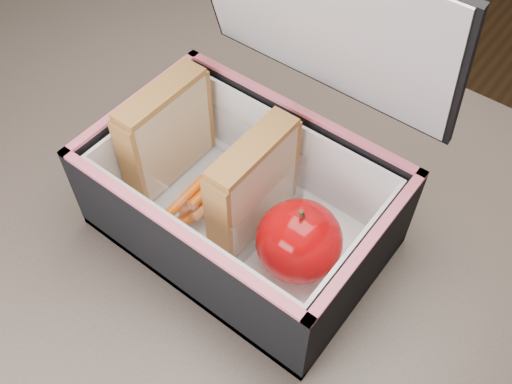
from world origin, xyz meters
TOP-DOWN VIEW (x-y plane):
  - kitchen_table at (0.00, 0.00)m, footprint 1.20×0.80m
  - lunch_bag at (-0.04, 0.05)m, footprint 0.28×0.24m
  - plastic_tub at (-0.09, 0.06)m, footprint 0.16×0.11m
  - sandwich_left at (-0.15, 0.06)m, footprint 0.03×0.10m
  - sandwich_right at (-0.03, 0.06)m, footprint 0.03×0.10m
  - carrot_sticks at (-0.09, 0.04)m, footprint 0.04×0.11m
  - paper_napkin at (0.04, 0.04)m, footprint 0.10×0.10m
  - red_apple at (0.03, 0.04)m, footprint 0.10×0.10m

SIDE VIEW (x-z plane):
  - kitchen_table at x=0.00m, z-range 0.28..1.03m
  - paper_napkin at x=0.04m, z-range 0.76..0.77m
  - carrot_sticks at x=-0.09m, z-range 0.77..0.80m
  - plastic_tub at x=-0.09m, z-range 0.76..0.83m
  - red_apple at x=0.03m, z-range 0.77..0.85m
  - lunch_bag at x=-0.04m, z-range 0.67..0.95m
  - sandwich_right at x=-0.03m, z-range 0.77..0.88m
  - sandwich_left at x=-0.15m, z-range 0.77..0.88m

